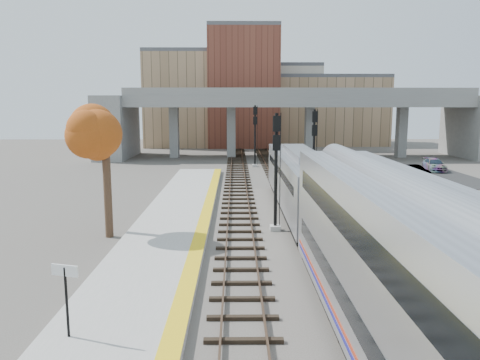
# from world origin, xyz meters

# --- Properties ---
(ground) EXTENTS (160.00, 160.00, 0.00)m
(ground) POSITION_xyz_m (0.00, 0.00, 0.00)
(ground) COLOR #47423D
(ground) RESTS_ON ground
(platform) EXTENTS (4.50, 60.00, 0.35)m
(platform) POSITION_xyz_m (-7.25, 0.00, 0.17)
(platform) COLOR #9E9E99
(platform) RESTS_ON ground
(yellow_strip) EXTENTS (0.70, 60.00, 0.01)m
(yellow_strip) POSITION_xyz_m (-5.35, 0.00, 0.35)
(yellow_strip) COLOR yellow
(yellow_strip) RESTS_ON platform
(tracks) EXTENTS (10.70, 95.00, 0.25)m
(tracks) POSITION_xyz_m (0.93, 12.50, 0.08)
(tracks) COLOR black
(tracks) RESTS_ON ground
(overpass) EXTENTS (54.00, 12.00, 9.50)m
(overpass) POSITION_xyz_m (4.92, 45.00, 5.81)
(overpass) COLOR slate
(overpass) RESTS_ON ground
(buildings_far) EXTENTS (43.00, 21.00, 20.60)m
(buildings_far) POSITION_xyz_m (1.26, 66.57, 7.88)
(buildings_far) COLOR tan
(buildings_far) RESTS_ON ground
(parking_lot) EXTENTS (14.00, 18.00, 0.04)m
(parking_lot) POSITION_xyz_m (14.00, 28.00, 0.02)
(parking_lot) COLOR black
(parking_lot) RESTS_ON ground
(locomotive) EXTENTS (3.02, 19.05, 4.10)m
(locomotive) POSITION_xyz_m (1.00, 10.40, 2.28)
(locomotive) COLOR #A8AAB2
(locomotive) RESTS_ON ground
(coach) EXTENTS (3.03, 25.00, 5.00)m
(coach) POSITION_xyz_m (1.00, -12.21, 2.80)
(coach) COLOR #A8AAB2
(coach) RESTS_ON ground
(signal_mast_near) EXTENTS (0.60, 0.64, 6.86)m
(signal_mast_near) POSITION_xyz_m (-1.10, 5.81, 3.37)
(signal_mast_near) COLOR #9E9E99
(signal_mast_near) RESTS_ON ground
(signal_mast_mid) EXTENTS (0.60, 0.64, 6.97)m
(signal_mast_mid) POSITION_xyz_m (3.00, 17.29, 3.44)
(signal_mast_mid) COLOR #9E9E99
(signal_mast_mid) RESTS_ON ground
(signal_mast_far) EXTENTS (0.60, 0.64, 7.26)m
(signal_mast_far) POSITION_xyz_m (-1.10, 34.46, 3.64)
(signal_mast_far) COLOR #9E9E99
(signal_mast_far) RESTS_ON ground
(station_sign) EXTENTS (0.88, 0.30, 2.27)m
(station_sign) POSITION_xyz_m (-8.53, -7.49, 1.98)
(station_sign) COLOR black
(station_sign) RESTS_ON platform
(tree) EXTENTS (3.60, 3.60, 7.89)m
(tree) POSITION_xyz_m (-10.51, 4.62, 5.86)
(tree) COLOR #382619
(tree) RESTS_ON ground
(car_a) EXTENTS (1.52, 3.46, 1.16)m
(car_a) POSITION_xyz_m (11.57, 26.06, 0.62)
(car_a) COLOR #99999E
(car_a) RESTS_ON parking_lot
(car_b) EXTENTS (2.31, 3.73, 1.16)m
(car_b) POSITION_xyz_m (15.07, 26.61, 0.62)
(car_b) COLOR #99999E
(car_b) RESTS_ON parking_lot
(car_c) EXTENTS (2.46, 4.79, 1.33)m
(car_c) POSITION_xyz_m (18.76, 30.63, 0.71)
(car_c) COLOR #99999E
(car_c) RESTS_ON parking_lot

